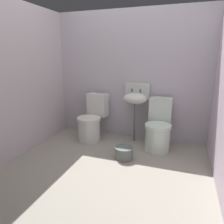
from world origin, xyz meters
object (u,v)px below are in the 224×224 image
object	(u,v)px
toilet_right	(158,129)
sink	(135,98)
toilet_left	(92,121)
bucket	(124,152)

from	to	relation	value
toilet_right	sink	bearing A→B (deg)	-25.82
toilet_left	toilet_right	xyz separation A→B (m)	(1.15, -0.00, 0.00)
toilet_left	sink	distance (m)	0.87
toilet_right	sink	world-z (taller)	sink
toilet_left	bucket	distance (m)	0.93
toilet_right	sink	xyz separation A→B (m)	(-0.42, 0.19, 0.43)
sink	toilet_left	bearing A→B (deg)	-165.48
bucket	sink	bearing A→B (deg)	91.14
toilet_left	toilet_right	bearing A→B (deg)	-172.37
toilet_right	bucket	bearing A→B (deg)	50.20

